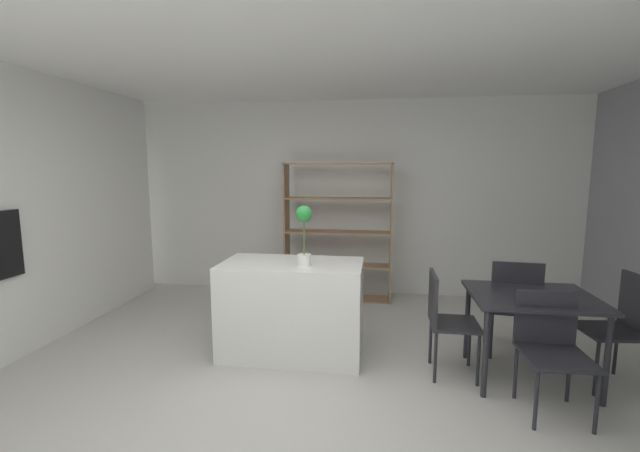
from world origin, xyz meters
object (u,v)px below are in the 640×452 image
potted_plant_on_island (304,229)px  dining_chair_far (513,301)px  kitchen_island (292,308)px  dining_chair_window_side (623,321)px  open_bookshelf (334,237)px  dining_table (532,304)px  dining_chair_near (551,341)px  dining_chair_island_side (444,314)px

potted_plant_on_island → dining_chair_far: size_ratio=0.59×
dining_chair_far → kitchen_island: bearing=11.1°
dining_chair_window_side → potted_plant_on_island: bearing=-97.4°
open_bookshelf → dining_chair_far: size_ratio=1.98×
potted_plant_on_island → open_bookshelf: size_ratio=0.30×
dining_table → dining_chair_window_side: size_ratio=1.06×
potted_plant_on_island → open_bookshelf: (0.07, 1.88, -0.38)m
potted_plant_on_island → open_bookshelf: open_bookshelf is taller
dining_chair_far → potted_plant_on_island: bearing=14.8°
dining_chair_near → dining_chair_window_side: dining_chair_window_side is taller
dining_chair_near → dining_chair_island_side: 0.82m
potted_plant_on_island → kitchen_island: bearing=141.2°
kitchen_island → open_bookshelf: (0.21, 1.77, 0.41)m
open_bookshelf → potted_plant_on_island: bearing=-92.2°
kitchen_island → dining_chair_window_side: bearing=-4.1°
open_bookshelf → dining_chair_near: open_bookshelf is taller
kitchen_island → dining_table: kitchen_island is taller
dining_table → potted_plant_on_island: bearing=177.2°
dining_chair_near → potted_plant_on_island: bearing=163.5°
kitchen_island → open_bookshelf: open_bookshelf is taller
kitchen_island → dining_chair_far: 2.09m
dining_chair_window_side → dining_chair_island_side: 1.42m
dining_table → dining_chair_window_side: dining_chair_window_side is taller
kitchen_island → dining_chair_window_side: 2.81m
kitchen_island → open_bookshelf: 1.83m
potted_plant_on_island → dining_chair_island_side: potted_plant_on_island is taller
kitchen_island → potted_plant_on_island: (0.14, -0.11, 0.79)m
potted_plant_on_island → dining_chair_island_side: 1.43m
open_bookshelf → dining_chair_island_side: bearing=-59.4°
open_bookshelf → dining_table: 2.73m
potted_plant_on_island → dining_chair_near: bearing=-15.0°
open_bookshelf → dining_chair_island_side: 2.32m
potted_plant_on_island → dining_chair_window_side: (2.66, -0.09, -0.69)m
dining_table → open_bookshelf: bearing=133.5°
dining_chair_window_side → dining_chair_far: bearing=-125.3°
dining_chair_island_side → dining_chair_far: bearing=-58.3°
kitchen_island → dining_table: bearing=-5.7°
kitchen_island → dining_chair_island_side: size_ratio=1.49×
potted_plant_on_island → dining_chair_near: size_ratio=0.63×
dining_chair_far → dining_chair_window_side: size_ratio=1.01×
dining_chair_far → dining_chair_island_side: (-0.70, -0.42, -0.02)m
open_bookshelf → dining_chair_window_side: size_ratio=1.99×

